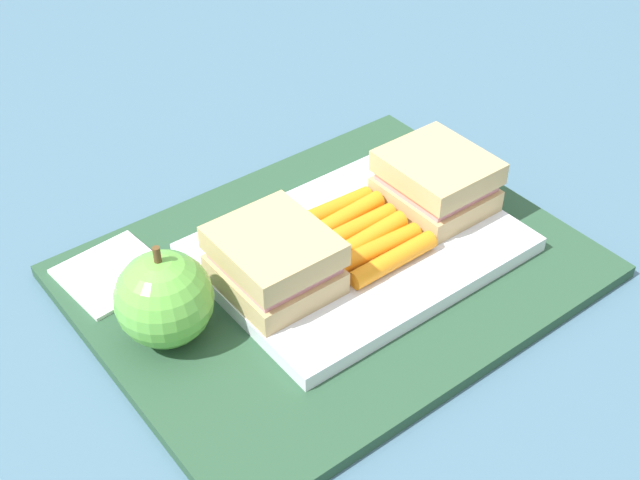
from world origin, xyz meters
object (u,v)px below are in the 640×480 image
(food_tray, at_px, (359,247))
(carrot_sticks_bundle, at_px, (360,234))
(paper_napkin, at_px, (113,273))
(sandwich_half_left, at_px, (436,181))
(sandwich_half_right, at_px, (274,260))
(apple, at_px, (164,299))

(food_tray, relative_size, carrot_sticks_bundle, 2.61)
(paper_napkin, bearing_deg, sandwich_half_left, 158.71)
(sandwich_half_right, bearing_deg, apple, -9.51)
(sandwich_half_left, bearing_deg, paper_napkin, -21.29)
(apple, bearing_deg, sandwich_half_right, 170.49)
(sandwich_half_left, distance_m, sandwich_half_right, 0.16)
(sandwich_half_right, relative_size, paper_napkin, 1.14)
(food_tray, height_order, carrot_sticks_bundle, carrot_sticks_bundle)
(carrot_sticks_bundle, bearing_deg, paper_napkin, -30.11)
(sandwich_half_left, distance_m, carrot_sticks_bundle, 0.08)
(food_tray, xyz_separation_m, sandwich_half_left, (-0.08, 0.00, 0.03))
(carrot_sticks_bundle, relative_size, apple, 1.14)
(apple, bearing_deg, carrot_sticks_bundle, 175.07)
(sandwich_half_left, height_order, apple, apple)
(sandwich_half_left, distance_m, paper_napkin, 0.26)
(sandwich_half_left, relative_size, apple, 1.03)
(carrot_sticks_bundle, xyz_separation_m, paper_napkin, (0.16, -0.09, -0.02))
(food_tray, distance_m, apple, 0.16)
(apple, xyz_separation_m, paper_napkin, (0.00, -0.08, -0.03))
(sandwich_half_right, xyz_separation_m, carrot_sticks_bundle, (-0.08, 0.00, -0.02))
(sandwich_half_left, distance_m, apple, 0.24)
(paper_napkin, bearing_deg, sandwich_half_right, 131.49)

